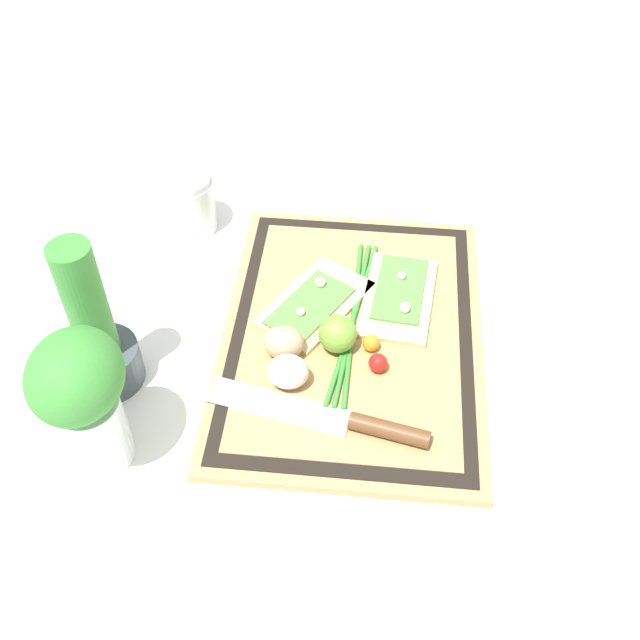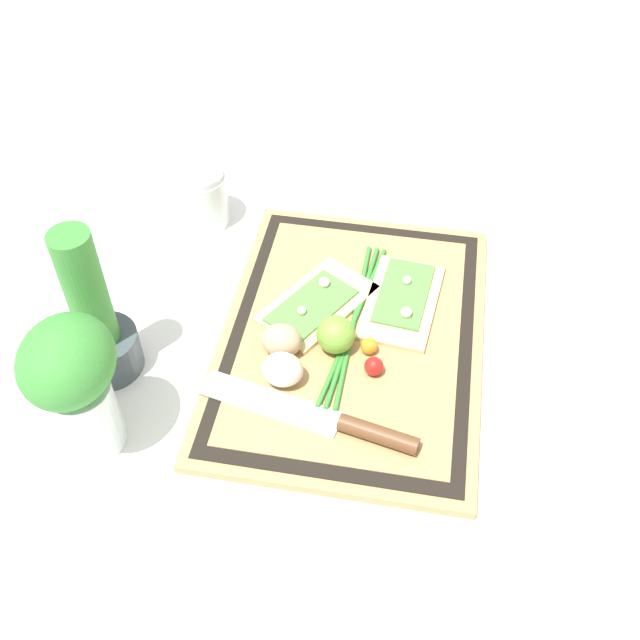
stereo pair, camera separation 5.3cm
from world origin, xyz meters
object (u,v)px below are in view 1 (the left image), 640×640
pizza_slice_far (314,304)px  herb_glass (82,394)px  knife (353,422)px  egg_pink (288,372)px  pizza_slice_near (399,296)px  cherry_tomato_yellow (371,343)px  sauce_jar (187,206)px  cherry_tomato_red (378,363)px  egg_brown (284,343)px  lime (338,334)px  herb_pot (97,338)px

pizza_slice_far → herb_glass: 0.36m
knife → egg_pink: 0.11m
pizza_slice_near → cherry_tomato_yellow: same height
knife → herb_glass: herb_glass is taller
pizza_slice_far → sauce_jar: 0.28m
cherry_tomato_red → cherry_tomato_yellow: (0.03, 0.01, -0.00)m
egg_brown → lime: lime is taller
herb_glass → herb_pot: bearing=13.4°
egg_pink → cherry_tomato_yellow: size_ratio=2.36×
egg_brown → cherry_tomato_red: bearing=-96.5°
cherry_tomato_red → herb_glass: herb_glass is taller
egg_pink → cherry_tomato_yellow: egg_pink is taller
herb_glass → knife: bearing=-78.9°
lime → herb_pot: (-0.07, 0.30, 0.04)m
egg_brown → sauce_jar: bearing=35.3°
cherry_tomato_red → sauce_jar: 0.42m
knife → herb_glass: 0.32m
egg_brown → sauce_jar: (0.27, 0.19, 0.00)m
herb_glass → egg_brown: bearing=-50.3°
egg_brown → cherry_tomato_red: (-0.01, -0.13, -0.01)m
pizza_slice_near → cherry_tomato_yellow: (-0.10, 0.03, 0.01)m
lime → cherry_tomato_yellow: bearing=-89.4°
pizza_slice_near → knife: size_ratio=0.63×
pizza_slice_near → sauce_jar: sauce_jar is taller
sauce_jar → cherry_tomato_red: bearing=-131.8°
pizza_slice_far → cherry_tomato_yellow: bearing=-130.2°
herb_pot → knife: bearing=-100.0°
egg_pink → lime: bearing=-40.5°
knife → cherry_tomato_yellow: same height
pizza_slice_near → herb_glass: 0.46m
egg_pink → cherry_tomato_red: bearing=-73.4°
lime → cherry_tomato_red: (-0.03, -0.06, -0.01)m
egg_brown → herb_pot: 0.24m
egg_brown → egg_pink: 0.05m
knife → cherry_tomato_red: bearing=-15.6°
sauce_jar → herb_glass: 0.44m
cherry_tomato_yellow → herb_pot: (-0.07, 0.34, 0.05)m
pizza_slice_far → sauce_jar: sauce_jar is taller
pizza_slice_far → cherry_tomato_yellow: size_ratio=8.41×
cherry_tomato_red → sauce_jar: size_ratio=0.26×
egg_pink → sauce_jar: bearing=32.5°
egg_pink → sauce_jar: sauce_jar is taller
cherry_tomato_red → cherry_tomato_yellow: size_ratio=1.11×
cherry_tomato_red → knife: bearing=164.4°
sauce_jar → herb_pot: bearing=172.8°
herb_pot → herb_glass: 0.13m
pizza_slice_far → egg_brown: bearing=162.0°
pizza_slice_near → herb_glass: bearing=129.3°
herb_glass → egg_pink: bearing=-60.8°
pizza_slice_far → egg_brown: size_ratio=3.57×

